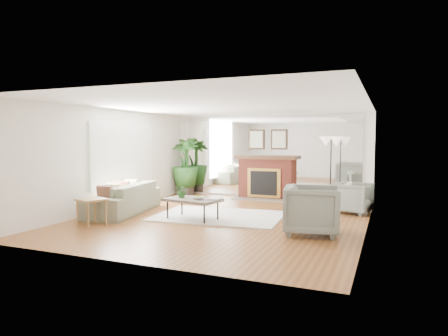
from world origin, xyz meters
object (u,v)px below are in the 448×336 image
at_px(sofa, 123,198).
at_px(coffee_table, 192,200).
at_px(armchair_front, 312,210).
at_px(potted_ficus, 185,164).
at_px(floor_lamp, 331,147).
at_px(fireplace, 266,176).
at_px(armchair_back, 353,198).
at_px(side_table, 92,203).

bearing_deg(sofa, coffee_table, 75.24).
xyz_separation_m(armchair_front, potted_ficus, (-4.68, 3.86, 0.51)).
bearing_deg(floor_lamp, armchair_front, -88.36).
bearing_deg(coffee_table, sofa, 175.64).
relative_size(fireplace, sofa, 0.85).
bearing_deg(sofa, armchair_back, 101.88).
height_order(coffee_table, armchair_front, armchair_front).
bearing_deg(armchair_front, coffee_table, 73.60).
distance_m(armchair_back, side_table, 5.90).
bearing_deg(potted_ficus, side_table, -84.30).
height_order(fireplace, armchair_back, fireplace).
bearing_deg(fireplace, armchair_front, -62.61).
height_order(sofa, potted_ficus, potted_ficus).
distance_m(side_table, floor_lamp, 5.95).
xyz_separation_m(fireplace, coffee_table, (-0.53, -3.72, -0.23)).
distance_m(sofa, side_table, 1.53).
distance_m(armchair_front, side_table, 4.32).
xyz_separation_m(armchair_front, side_table, (-4.19, -1.05, 0.02)).
bearing_deg(potted_ficus, armchair_front, -39.48).
bearing_deg(side_table, potted_ficus, 95.70).
xyz_separation_m(side_table, floor_lamp, (4.10, 4.17, 1.08)).
bearing_deg(coffee_table, fireplace, 81.85).
xyz_separation_m(fireplace, armchair_front, (2.08, -4.01, -0.21)).
bearing_deg(floor_lamp, potted_ficus, 170.94).
relative_size(armchair_front, floor_lamp, 0.55).
distance_m(coffee_table, armchair_back, 3.84).
bearing_deg(coffee_table, armchair_front, -6.39).
bearing_deg(fireplace, potted_ficus, -176.50).
xyz_separation_m(armchair_front, floor_lamp, (-0.09, 3.12, 1.11)).
distance_m(armchair_back, potted_ficus, 5.40).
bearing_deg(fireplace, armchair_back, -30.09).
relative_size(fireplace, armchair_front, 2.06).
distance_m(armchair_back, floor_lamp, 1.47).
height_order(sofa, armchair_back, armchair_back).
bearing_deg(armchair_front, sofa, 74.47).
bearing_deg(side_table, sofa, 102.89).
xyz_separation_m(armchair_back, potted_ficus, (-5.20, 1.35, 0.59)).
xyz_separation_m(coffee_table, floor_lamp, (2.52, 2.83, 1.12)).
height_order(armchair_back, potted_ficus, potted_ficus).
relative_size(coffee_table, armchair_back, 1.60).
relative_size(coffee_table, floor_lamp, 0.71).
relative_size(armchair_back, side_table, 1.29).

